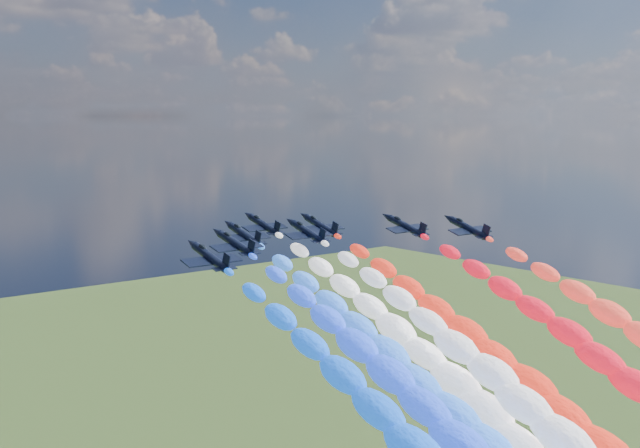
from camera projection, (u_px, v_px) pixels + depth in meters
jet_0 at (210, 257)px, 132.61m from camera, size 9.87×13.45×6.49m
jet_1 at (235, 243)px, 146.79m from camera, size 10.52×13.92×6.49m
trail_1 at (441, 440)px, 112.22m from camera, size 7.32×93.97×45.93m
jet_2 at (244, 234)px, 157.92m from camera, size 9.85×13.44×6.49m
trail_2 at (433, 411)px, 123.35m from camera, size 7.32×93.97×45.93m
jet_3 at (307, 232)px, 161.47m from camera, size 9.83×13.43×6.49m
trail_3 at (509, 403)px, 126.90m from camera, size 7.32×93.97×45.93m
jet_4 at (263, 225)px, 172.05m from camera, size 10.04×13.58×6.49m
trail_4 at (438, 381)px, 137.48m from camera, size 7.32×93.97×45.93m
jet_5 at (320, 225)px, 170.85m from camera, size 9.85×13.44×6.49m
trail_5 at (511, 383)px, 136.28m from camera, size 7.32×93.97×45.93m
jet_6 at (405, 226)px, 169.85m from camera, size 10.30×13.76×6.49m
trail_6 at (620, 385)px, 135.28m from camera, size 7.32×93.97×45.93m
jet_7 at (468, 228)px, 166.94m from camera, size 10.06×13.59×6.49m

